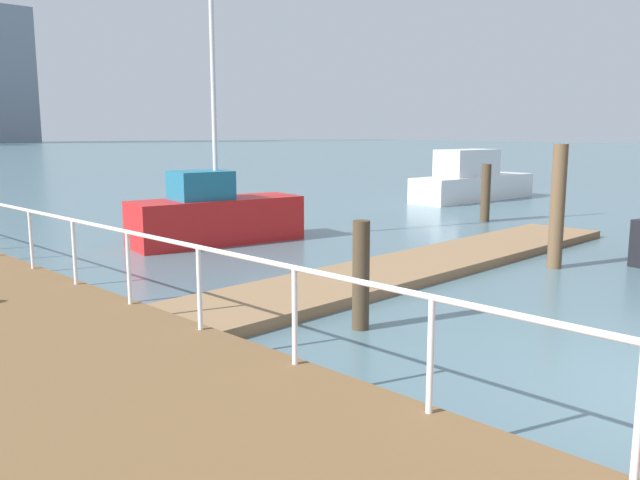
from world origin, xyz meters
TOP-DOWN VIEW (x-y plane):
  - ground_plane at (0.00, 20.00)m, footprint 300.00×300.00m
  - floating_dock at (3.27, 6.15)m, footprint 13.54×2.00m
  - boardwalk_railing at (-3.15, 10.05)m, footprint 0.06×27.84m
  - dock_piling_2 at (-0.75, 4.28)m, footprint 0.25×0.25m
  - dock_piling_3 at (5.36, 4.23)m, footprint 0.30×0.30m
  - dock_piling_5 at (10.70, 9.08)m, footprint 0.30×0.30m
  - moored_boat_0 at (2.18, 11.84)m, footprint 4.59×2.28m
  - moored_boat_1 at (15.95, 12.86)m, footprint 6.46×2.09m
  - skyline_tower_5 at (54.07, 165.44)m, footprint 11.19×6.47m

SIDE VIEW (x-z plane):
  - ground_plane at x=0.00m, z-range 0.00..0.00m
  - floating_dock at x=3.27m, z-range 0.00..0.18m
  - moored_boat_0 at x=2.18m, z-range -4.26..5.80m
  - moored_boat_1 at x=15.95m, z-range -0.26..1.84m
  - dock_piling_2 at x=-0.75m, z-range 0.00..1.60m
  - dock_piling_5 at x=10.70m, z-range 0.00..1.82m
  - boardwalk_railing at x=-3.15m, z-range 0.70..1.78m
  - dock_piling_3 at x=5.36m, z-range 0.00..2.59m
  - skyline_tower_5 at x=54.07m, z-range 0.00..31.95m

